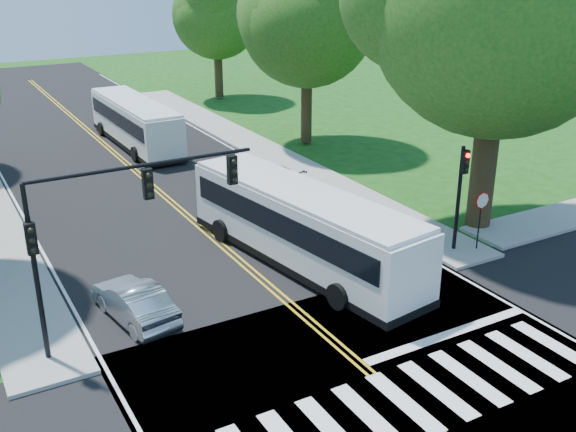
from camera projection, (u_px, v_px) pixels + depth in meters
ground at (393, 393)px, 19.17m from camera, size 140.00×140.00×0.00m
road at (171, 202)px, 33.73m from camera, size 14.00×96.00×0.01m
cross_road at (393, 393)px, 19.16m from camera, size 60.00×12.00×0.01m
center_line at (145, 180)px, 36.97m from camera, size 0.36×70.00×0.01m
edge_line_w at (15, 201)px, 33.85m from camera, size 0.12×70.00×0.01m
edge_line_e at (256, 162)px, 40.08m from camera, size 0.12×70.00×0.01m
crosswalk at (404, 402)px, 18.75m from camera, size 12.60×3.00×0.01m
stop_bar at (448, 334)px, 22.06m from camera, size 6.60×0.40×0.01m
sidewalk_ne at (255, 146)px, 43.17m from camera, size 2.60×40.00×0.15m
tree_ne_big at (502, 7)px, 27.14m from camera, size 10.80×10.80×14.91m
tree_east_mid at (307, 19)px, 40.97m from camera, size 8.40×8.40×11.93m
tree_east_far at (216, 15)px, 54.74m from camera, size 7.20×7.20×10.34m
signal_nw at (112, 215)px, 20.08m from camera, size 7.15×0.46×5.66m
signal_ne at (461, 185)px, 27.04m from camera, size 0.30×0.46×4.40m
stop_sign at (481, 207)px, 27.38m from camera, size 0.76×0.08×2.53m
bus_lead at (302, 226)px, 26.49m from camera, size 4.36×12.27×3.11m
bus_follow at (135, 122)px, 42.91m from camera, size 2.89×11.33×2.92m
hatchback at (134, 302)px, 22.74m from camera, size 2.05×4.24×1.34m
suv at (303, 201)px, 31.95m from camera, size 3.34×4.98×1.27m
dark_sedan at (269, 176)px, 35.62m from camera, size 3.00×4.44×1.19m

